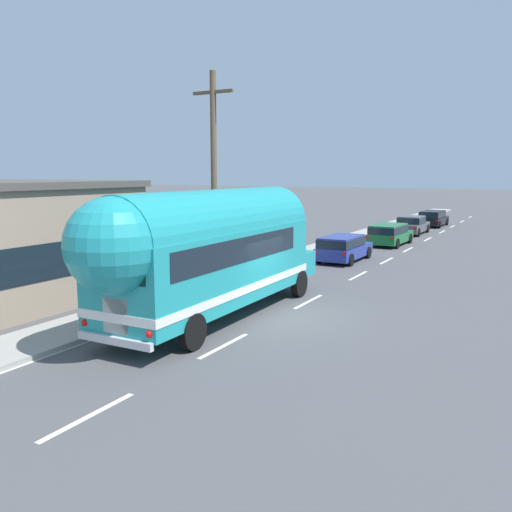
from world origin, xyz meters
name	(u,v)px	position (x,y,z in m)	size (l,w,h in m)	color
ground_plane	(279,317)	(0.00, 0.00, 0.00)	(300.00, 300.00, 0.00)	#4C4C4F
lane_markings	(344,257)	(-2.47, 13.05, 0.00)	(3.64, 80.00, 0.01)	silver
sidewalk_slab	(285,260)	(-4.61, 10.00, 0.07)	(2.19, 90.00, 0.15)	#9E9B93
utility_pole	(214,178)	(-4.22, 2.67, 4.42)	(1.80, 0.24, 8.50)	brown
painted_bus	(208,249)	(-1.74, -1.51, 2.30)	(2.71, 11.56, 4.12)	teal
car_lead	(343,247)	(-1.99, 11.52, 0.79)	(1.91, 4.31, 1.37)	navy
car_second	(389,233)	(-1.55, 19.00, 0.79)	(2.06, 4.51, 1.37)	#196633
car_third	(411,224)	(-1.81, 26.28, 0.74)	(1.96, 4.67, 1.37)	#474C51
car_fourth	(433,217)	(-1.52, 33.06, 0.80)	(1.97, 4.63, 1.37)	black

